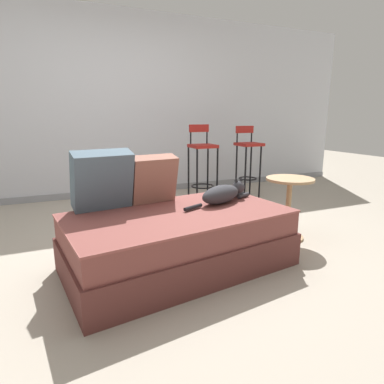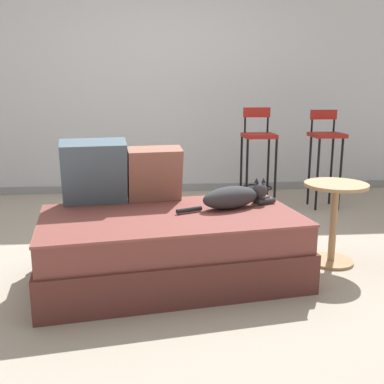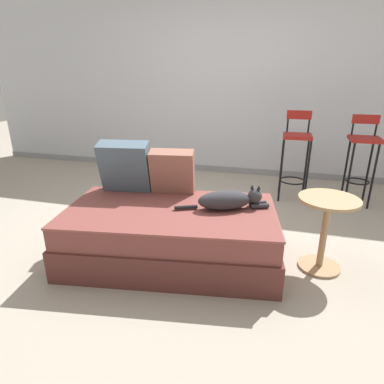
{
  "view_description": "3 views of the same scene",
  "coord_description": "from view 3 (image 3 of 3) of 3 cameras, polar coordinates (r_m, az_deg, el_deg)",
  "views": [
    {
      "loc": [
        -0.8,
        -2.57,
        1.14
      ],
      "look_at": [
        0.15,
        -0.3,
        0.56
      ],
      "focal_mm": 30.0,
      "sensor_mm": 36.0,
      "label": 1
    },
    {
      "loc": [
        -0.11,
        -3.19,
        1.24
      ],
      "look_at": [
        0.15,
        -0.3,
        0.56
      ],
      "focal_mm": 42.0,
      "sensor_mm": 36.0,
      "label": 2
    },
    {
      "loc": [
        0.77,
        -2.59,
        1.44
      ],
      "look_at": [
        0.15,
        -0.3,
        0.56
      ],
      "focal_mm": 30.0,
      "sensor_mm": 36.0,
      "label": 3
    }
  ],
  "objects": [
    {
      "name": "throw_pillow_corner",
      "position": [
        2.89,
        -11.72,
        4.49
      ],
      "size": [
        0.47,
        0.33,
        0.46
      ],
      "color": "#4C6070",
      "rests_on": "couch"
    },
    {
      "name": "ground_plane",
      "position": [
        3.06,
        -1.24,
        -7.82
      ],
      "size": [
        16.0,
        16.0,
        0.0
      ],
      "primitive_type": "plane",
      "color": "#A89E8E",
      "rests_on": "ground"
    },
    {
      "name": "wall_baseboard_trim",
      "position": [
        5.05,
        5.82,
        4.03
      ],
      "size": [
        8.0,
        0.02,
        0.09
      ],
      "primitive_type": "cube",
      "color": "gray",
      "rests_on": "ground"
    },
    {
      "name": "couch",
      "position": [
        2.62,
        -3.77,
        -7.4
      ],
      "size": [
        1.79,
        1.15,
        0.44
      ],
      "color": "brown",
      "rests_on": "ground"
    },
    {
      "name": "bar_stool_by_doorway",
      "position": [
        4.1,
        28.06,
        6.47
      ],
      "size": [
        0.32,
        0.32,
        1.02
      ],
      "color": "black",
      "rests_on": "ground"
    },
    {
      "name": "cat",
      "position": [
        2.51,
        6.51,
        -1.4
      ],
      "size": [
        0.72,
        0.34,
        0.19
      ],
      "color": "#333338",
      "rests_on": "couch"
    },
    {
      "name": "wall_back_panel",
      "position": [
        4.91,
        6.47,
        18.43
      ],
      "size": [
        8.0,
        0.1,
        2.6
      ],
      "primitive_type": "cube",
      "color": "silver",
      "rests_on": "ground"
    },
    {
      "name": "throw_pillow_middle",
      "position": [
        2.8,
        -3.5,
        3.68
      ],
      "size": [
        0.41,
        0.27,
        0.4
      ],
      "color": "#936051",
      "rests_on": "couch"
    },
    {
      "name": "side_table",
      "position": [
        2.62,
        22.64,
        -5.21
      ],
      "size": [
        0.44,
        0.44,
        0.59
      ],
      "color": "tan",
      "rests_on": "ground"
    },
    {
      "name": "bar_stool_near_window",
      "position": [
        4.01,
        17.97,
        7.17
      ],
      "size": [
        0.32,
        0.32,
        1.04
      ],
      "color": "black",
      "rests_on": "ground"
    }
  ]
}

